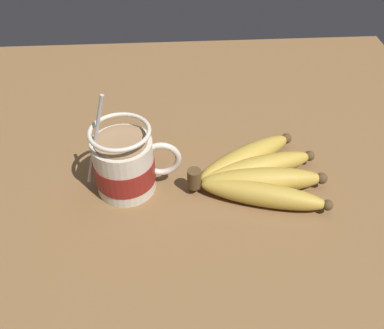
# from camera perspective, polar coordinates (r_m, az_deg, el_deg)

# --- Properties ---
(table) EXTENTS (0.96, 0.96, 0.03)m
(table) POSITION_cam_1_polar(r_m,az_deg,el_deg) (0.65, -0.86, -3.86)
(table) COLOR brown
(table) RESTS_ON ground
(coffee_mug) EXTENTS (0.14, 0.09, 0.16)m
(coffee_mug) POSITION_cam_1_polar(r_m,az_deg,el_deg) (0.61, -8.91, 0.02)
(coffee_mug) COLOR beige
(coffee_mug) RESTS_ON table
(banana_bunch) EXTENTS (0.20, 0.18, 0.04)m
(banana_bunch) POSITION_cam_1_polar(r_m,az_deg,el_deg) (0.64, 8.59, -1.28)
(banana_bunch) COLOR #4C381E
(banana_bunch) RESTS_ON table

